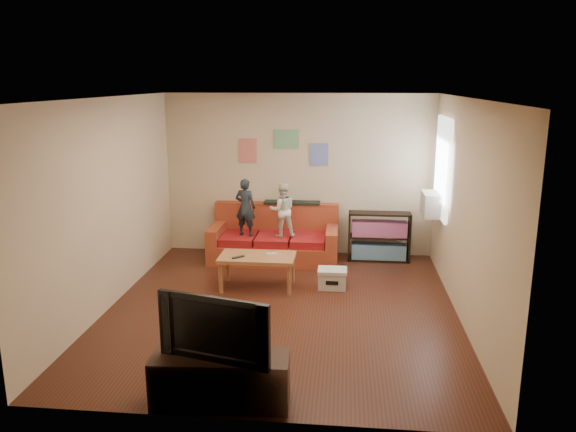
# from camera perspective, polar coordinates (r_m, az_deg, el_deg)

# --- Properties ---
(room_shell) EXTENTS (4.52, 5.02, 2.72)m
(room_shell) POSITION_cam_1_polar(r_m,az_deg,el_deg) (7.02, -0.66, 0.84)
(room_shell) COLOR #461F13
(room_shell) RESTS_ON ground
(sofa) EXTENTS (2.09, 0.96, 0.92)m
(sofa) POSITION_cam_1_polar(r_m,az_deg,el_deg) (9.31, -1.36, -2.54)
(sofa) COLOR #A33F24
(sofa) RESTS_ON ground
(child_a) EXTENTS (0.39, 0.30, 0.94)m
(child_a) POSITION_cam_1_polar(r_m,az_deg,el_deg) (9.07, -4.35, 0.89)
(child_a) COLOR #1E262E
(child_a) RESTS_ON sofa
(child_b) EXTENTS (0.49, 0.43, 0.88)m
(child_b) POSITION_cam_1_polar(r_m,az_deg,el_deg) (8.99, -0.58, 0.61)
(child_b) COLOR silver
(child_b) RESTS_ON sofa
(coffee_table) EXTENTS (1.07, 0.59, 0.48)m
(coffee_table) POSITION_cam_1_polar(r_m,az_deg,el_deg) (8.00, -3.14, -4.52)
(coffee_table) COLOR #AD6D41
(coffee_table) RESTS_ON ground
(remote) EXTENTS (0.17, 0.16, 0.02)m
(remote) POSITION_cam_1_polar(r_m,az_deg,el_deg) (7.91, -5.08, -4.18)
(remote) COLOR black
(remote) RESTS_ON coffee_table
(game_controller) EXTENTS (0.15, 0.10, 0.03)m
(game_controller) POSITION_cam_1_polar(r_m,az_deg,el_deg) (8.00, -1.68, -3.88)
(game_controller) COLOR silver
(game_controller) RESTS_ON coffee_table
(bookshelf) EXTENTS (1.01, 0.30, 0.81)m
(bookshelf) POSITION_cam_1_polar(r_m,az_deg,el_deg) (9.36, 9.22, -2.32)
(bookshelf) COLOR black
(bookshelf) RESTS_ON ground
(window) EXTENTS (0.04, 1.08, 1.48)m
(window) POSITION_cam_1_polar(r_m,az_deg,el_deg) (8.67, 15.41, 4.77)
(window) COLOR white
(window) RESTS_ON room_shell
(ac_unit) EXTENTS (0.28, 0.55, 0.35)m
(ac_unit) POSITION_cam_1_polar(r_m,az_deg,el_deg) (8.75, 14.40, 1.17)
(ac_unit) COLOR #B7B2A3
(ac_unit) RESTS_ON window
(artwork_left) EXTENTS (0.30, 0.01, 0.40)m
(artwork_left) POSITION_cam_1_polar(r_m,az_deg,el_deg) (9.50, -4.10, 6.63)
(artwork_left) COLOR #D87266
(artwork_left) RESTS_ON room_shell
(artwork_center) EXTENTS (0.42, 0.01, 0.32)m
(artwork_center) POSITION_cam_1_polar(r_m,az_deg,el_deg) (9.39, -0.17, 7.81)
(artwork_center) COLOR #72B27F
(artwork_center) RESTS_ON room_shell
(artwork_right) EXTENTS (0.30, 0.01, 0.38)m
(artwork_right) POSITION_cam_1_polar(r_m,az_deg,el_deg) (9.37, 3.20, 6.25)
(artwork_right) COLOR #727FCC
(artwork_right) RESTS_ON room_shell
(file_box) EXTENTS (0.41, 0.31, 0.28)m
(file_box) POSITION_cam_1_polar(r_m,az_deg,el_deg) (8.10, 4.52, -6.33)
(file_box) COLOR silver
(file_box) RESTS_ON ground
(tv_stand) EXTENTS (1.28, 0.48, 0.47)m
(tv_stand) POSITION_cam_1_polar(r_m,az_deg,el_deg) (5.39, -6.86, -16.18)
(tv_stand) COLOR #39241A
(tv_stand) RESTS_ON ground
(television) EXTENTS (1.07, 0.41, 0.62)m
(television) POSITION_cam_1_polar(r_m,az_deg,el_deg) (5.14, -7.03, -10.92)
(television) COLOR black
(television) RESTS_ON tv_stand
(tissue) EXTENTS (0.11, 0.11, 0.10)m
(tissue) POSITION_cam_1_polar(r_m,az_deg,el_deg) (8.23, 4.13, -6.68)
(tissue) COLOR silver
(tissue) RESTS_ON ground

